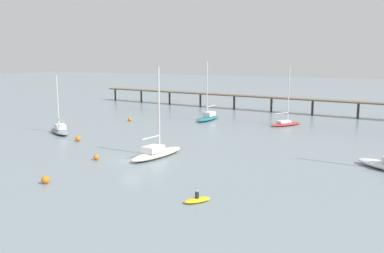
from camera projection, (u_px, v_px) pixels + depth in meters
ground_plane at (131, 161)px, 53.40m from camera, size 400.00×400.00×0.00m
pier at (339, 97)px, 89.76m from camera, size 86.95×14.31×7.23m
sailboat_cream at (157, 152)px, 55.35m from camera, size 4.25×9.80×11.65m
sailboat_gray at (60, 129)px, 71.78m from camera, size 7.59×6.34×9.70m
sailboat_red at (286, 122)px, 79.55m from camera, size 5.74×7.00×10.98m
sailboat_teal at (208, 117)px, 85.93m from camera, size 3.08×8.28×11.67m
dinghy_yellow at (197, 200)px, 38.69m from camera, size 2.55×2.85×1.14m
mooring_buoy_far at (130, 119)px, 84.73m from camera, size 0.74×0.74×0.74m
mooring_buoy_inner at (96, 157)px, 53.86m from camera, size 0.71×0.71×0.71m
mooring_buoy_mid at (78, 139)px, 65.31m from camera, size 0.83×0.83×0.83m
mooring_buoy_outer at (45, 180)px, 44.06m from camera, size 0.85×0.85×0.85m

